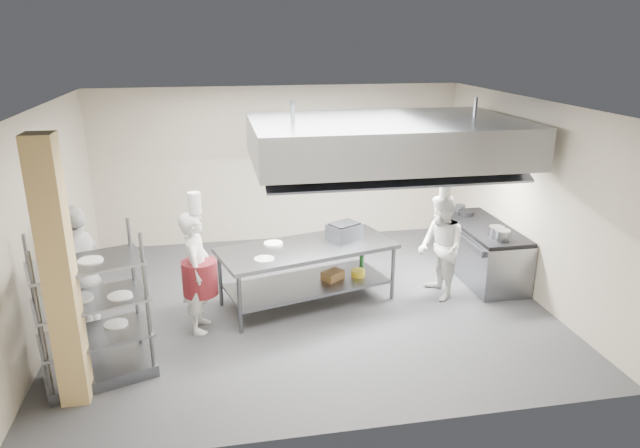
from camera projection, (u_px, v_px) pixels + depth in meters
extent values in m
plane|color=#2D2D2F|center=(305.00, 303.00, 8.70)|extent=(7.00, 7.00, 0.00)
plane|color=silver|center=(304.00, 104.00, 7.75)|extent=(7.00, 7.00, 0.00)
plane|color=tan|center=(280.00, 165.00, 11.02)|extent=(7.00, 0.00, 7.00)
plane|color=tan|center=(47.00, 223.00, 7.62)|extent=(0.00, 6.00, 6.00)
plane|color=tan|center=(527.00, 197.00, 8.84)|extent=(0.00, 6.00, 6.00)
cube|color=tan|center=(60.00, 276.00, 5.95)|extent=(0.30, 0.30, 3.00)
cube|color=gray|center=(385.00, 140.00, 8.54)|extent=(4.00, 2.50, 0.60)
cube|color=white|center=(327.00, 163.00, 8.49)|extent=(1.60, 0.12, 0.04)
cube|color=white|center=(441.00, 158.00, 8.80)|extent=(1.60, 0.12, 0.04)
cube|color=gray|center=(372.00, 163.00, 11.19)|extent=(1.50, 0.28, 0.04)
cube|color=gray|center=(307.00, 248.00, 8.47)|extent=(2.80, 1.73, 0.06)
cube|color=slate|center=(308.00, 284.00, 8.65)|extent=(2.57, 1.57, 0.04)
cube|color=slate|center=(481.00, 252.00, 9.57)|extent=(0.80, 2.00, 0.84)
cube|color=black|center=(484.00, 227.00, 9.43)|extent=(0.78, 1.96, 0.06)
imported|color=silver|center=(197.00, 272.00, 7.69)|extent=(0.47, 0.66, 1.70)
imported|color=silver|center=(441.00, 248.00, 8.68)|extent=(0.65, 0.82, 1.62)
imported|color=silver|center=(82.00, 277.00, 7.30)|extent=(0.62, 1.17, 1.90)
cube|color=slate|center=(344.00, 232.00, 8.74)|extent=(0.58, 0.54, 0.23)
cube|color=olive|center=(333.00, 275.00, 8.74)|extent=(0.38, 0.36, 0.14)
cylinder|color=gray|center=(496.00, 232.00, 8.87)|extent=(0.24, 0.24, 0.16)
cylinder|color=white|center=(96.00, 333.00, 6.65)|extent=(0.28, 0.28, 0.05)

